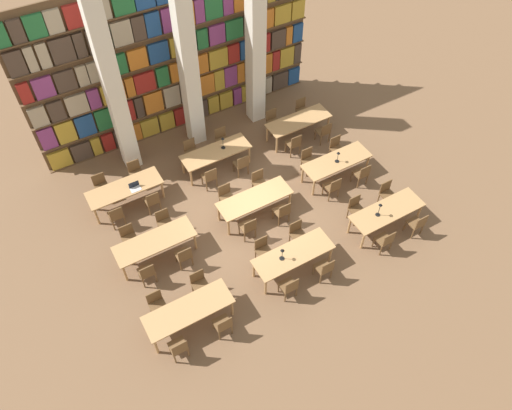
% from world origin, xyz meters
% --- Properties ---
extents(ground_plane, '(40.00, 40.00, 0.00)m').
position_xyz_m(ground_plane, '(0.00, 0.00, 0.00)').
color(ground_plane, brown).
extents(bookshelf_bank, '(9.89, 0.35, 5.50)m').
position_xyz_m(bookshelf_bank, '(0.03, 4.97, 2.66)').
color(bookshelf_bank, brown).
rests_on(bookshelf_bank, ground_plane).
extents(pillar_left, '(0.51, 0.51, 6.00)m').
position_xyz_m(pillar_left, '(-2.40, 3.95, 3.00)').
color(pillar_left, silver).
rests_on(pillar_left, ground_plane).
extents(pillar_center, '(0.51, 0.51, 6.00)m').
position_xyz_m(pillar_center, '(0.00, 3.95, 3.00)').
color(pillar_center, silver).
rests_on(pillar_center, ground_plane).
extents(pillar_right, '(0.51, 0.51, 6.00)m').
position_xyz_m(pillar_right, '(2.40, 3.95, 3.00)').
color(pillar_right, silver).
rests_on(pillar_right, ground_plane).
extents(reading_table_0, '(2.29, 0.80, 0.74)m').
position_xyz_m(reading_table_0, '(-3.21, -2.39, 0.66)').
color(reading_table_0, tan).
rests_on(reading_table_0, ground_plane).
extents(chair_0, '(0.42, 0.40, 0.88)m').
position_xyz_m(chair_0, '(-3.82, -3.08, 0.48)').
color(chair_0, brown).
rests_on(chair_0, ground_plane).
extents(chair_1, '(0.42, 0.40, 0.88)m').
position_xyz_m(chair_1, '(-3.82, -1.71, 0.48)').
color(chair_1, brown).
rests_on(chair_1, ground_plane).
extents(chair_2, '(0.42, 0.40, 0.88)m').
position_xyz_m(chair_2, '(-2.59, -3.08, 0.48)').
color(chair_2, brown).
rests_on(chair_2, ground_plane).
extents(chair_3, '(0.42, 0.40, 0.88)m').
position_xyz_m(chair_3, '(-2.59, -1.71, 0.48)').
color(chair_3, brown).
rests_on(chair_3, ground_plane).
extents(reading_table_1, '(2.29, 0.80, 0.74)m').
position_xyz_m(reading_table_1, '(-0.01, -2.30, 0.66)').
color(reading_table_1, tan).
rests_on(reading_table_1, ground_plane).
extents(chair_4, '(0.42, 0.40, 0.88)m').
position_xyz_m(chair_4, '(-0.57, -2.98, 0.48)').
color(chair_4, brown).
rests_on(chair_4, ground_plane).
extents(chair_5, '(0.42, 0.40, 0.88)m').
position_xyz_m(chair_5, '(-0.57, -1.61, 0.48)').
color(chair_5, brown).
rests_on(chair_5, ground_plane).
extents(chair_6, '(0.42, 0.40, 0.88)m').
position_xyz_m(chair_6, '(0.58, -2.98, 0.48)').
color(chair_6, brown).
rests_on(chair_6, ground_plane).
extents(chair_7, '(0.42, 0.40, 0.88)m').
position_xyz_m(chair_7, '(0.58, -1.61, 0.48)').
color(chair_7, brown).
rests_on(chair_7, ground_plane).
extents(desk_lamp_0, '(0.14, 0.14, 0.44)m').
position_xyz_m(desk_lamp_0, '(-0.37, -2.27, 1.03)').
color(desk_lamp_0, black).
rests_on(desk_lamp_0, reading_table_1).
extents(reading_table_2, '(2.29, 0.80, 0.74)m').
position_xyz_m(reading_table_2, '(3.20, -2.39, 0.66)').
color(reading_table_2, tan).
rests_on(reading_table_2, ground_plane).
extents(chair_8, '(0.42, 0.40, 0.88)m').
position_xyz_m(chair_8, '(2.62, -3.07, 0.48)').
color(chair_8, brown).
rests_on(chair_8, ground_plane).
extents(chair_9, '(0.42, 0.40, 0.88)m').
position_xyz_m(chair_9, '(2.62, -1.70, 0.48)').
color(chair_9, brown).
rests_on(chair_9, ground_plane).
extents(chair_10, '(0.42, 0.40, 0.88)m').
position_xyz_m(chair_10, '(3.81, -3.07, 0.48)').
color(chair_10, brown).
rests_on(chair_10, ground_plane).
extents(chair_11, '(0.42, 0.40, 0.88)m').
position_xyz_m(chair_11, '(3.81, -1.70, 0.48)').
color(chair_11, brown).
rests_on(chair_11, ground_plane).
extents(desk_lamp_1, '(0.14, 0.14, 0.50)m').
position_xyz_m(desk_lamp_1, '(2.84, -2.38, 1.08)').
color(desk_lamp_1, black).
rests_on(desk_lamp_1, reading_table_2).
extents(reading_table_3, '(2.29, 0.80, 0.74)m').
position_xyz_m(reading_table_3, '(-3.13, 0.00, 0.66)').
color(reading_table_3, tan).
rests_on(reading_table_3, ground_plane).
extents(chair_12, '(0.42, 0.40, 0.88)m').
position_xyz_m(chair_12, '(-3.68, -0.68, 0.48)').
color(chair_12, brown).
rests_on(chair_12, ground_plane).
extents(chair_13, '(0.42, 0.40, 0.88)m').
position_xyz_m(chair_13, '(-3.68, 0.69, 0.48)').
color(chair_13, brown).
rests_on(chair_13, ground_plane).
extents(chair_14, '(0.42, 0.40, 0.88)m').
position_xyz_m(chair_14, '(-2.57, -0.68, 0.48)').
color(chair_14, brown).
rests_on(chair_14, ground_plane).
extents(chair_15, '(0.42, 0.40, 0.88)m').
position_xyz_m(chair_15, '(-2.57, 0.69, 0.48)').
color(chair_15, brown).
rests_on(chair_15, ground_plane).
extents(reading_table_4, '(2.29, 0.80, 0.74)m').
position_xyz_m(reading_table_4, '(0.07, -0.03, 0.66)').
color(reading_table_4, tan).
rests_on(reading_table_4, ground_plane).
extents(chair_16, '(0.42, 0.40, 0.88)m').
position_xyz_m(chair_16, '(-0.54, -0.71, 0.48)').
color(chair_16, brown).
rests_on(chair_16, ground_plane).
extents(chair_17, '(0.42, 0.40, 0.88)m').
position_xyz_m(chair_17, '(-0.54, 0.66, 0.48)').
color(chair_17, brown).
rests_on(chair_17, ground_plane).
extents(chair_18, '(0.42, 0.40, 0.88)m').
position_xyz_m(chair_18, '(0.64, -0.71, 0.48)').
color(chair_18, brown).
rests_on(chair_18, ground_plane).
extents(chair_19, '(0.42, 0.40, 0.88)m').
position_xyz_m(chair_19, '(0.64, 0.66, 0.48)').
color(chair_19, brown).
rests_on(chair_19, ground_plane).
extents(reading_table_5, '(2.29, 0.80, 0.74)m').
position_xyz_m(reading_table_5, '(3.13, 0.03, 0.66)').
color(reading_table_5, tan).
rests_on(reading_table_5, ground_plane).
extents(chair_20, '(0.42, 0.40, 0.88)m').
position_xyz_m(chair_20, '(2.52, -0.66, 0.48)').
color(chair_20, brown).
rests_on(chair_20, ground_plane).
extents(chair_21, '(0.42, 0.40, 0.88)m').
position_xyz_m(chair_21, '(2.52, 0.71, 0.48)').
color(chair_21, brown).
rests_on(chair_21, ground_plane).
extents(chair_22, '(0.42, 0.40, 0.88)m').
position_xyz_m(chair_22, '(3.65, -0.66, 0.48)').
color(chair_22, brown).
rests_on(chair_22, ground_plane).
extents(chair_23, '(0.42, 0.40, 0.88)m').
position_xyz_m(chair_23, '(3.65, 0.71, 0.48)').
color(chair_23, brown).
rests_on(chair_23, ground_plane).
extents(desk_lamp_2, '(0.14, 0.14, 0.42)m').
position_xyz_m(desk_lamp_2, '(3.11, -0.01, 1.02)').
color(desk_lamp_2, black).
rests_on(desk_lamp_2, reading_table_5).
extents(reading_table_6, '(2.29, 0.80, 0.74)m').
position_xyz_m(reading_table_6, '(-3.16, 2.31, 0.66)').
color(reading_table_6, tan).
rests_on(reading_table_6, ground_plane).
extents(chair_24, '(0.42, 0.40, 0.88)m').
position_xyz_m(chair_24, '(-3.72, 1.63, 0.48)').
color(chair_24, brown).
rests_on(chair_24, ground_plane).
extents(chair_25, '(0.42, 0.40, 0.88)m').
position_xyz_m(chair_25, '(-3.72, 3.00, 0.48)').
color(chair_25, brown).
rests_on(chair_25, ground_plane).
extents(chair_26, '(0.42, 0.40, 0.88)m').
position_xyz_m(chair_26, '(-2.56, 1.63, 0.48)').
color(chair_26, brown).
rests_on(chair_26, ground_plane).
extents(chair_27, '(0.42, 0.40, 0.88)m').
position_xyz_m(chair_27, '(-2.56, 3.00, 0.48)').
color(chair_27, brown).
rests_on(chair_27, ground_plane).
extents(laptop, '(0.32, 0.22, 0.21)m').
position_xyz_m(laptop, '(-2.88, 2.11, 0.78)').
color(laptop, silver).
rests_on(laptop, reading_table_6).
extents(reading_table_7, '(2.29, 0.80, 0.74)m').
position_xyz_m(reading_table_7, '(-0.03, 2.33, 0.66)').
color(reading_table_7, tan).
rests_on(reading_table_7, ground_plane).
extents(chair_28, '(0.42, 0.40, 0.88)m').
position_xyz_m(chair_28, '(-0.61, 1.64, 0.48)').
color(chair_28, brown).
rests_on(chair_28, ground_plane).
extents(chair_29, '(0.42, 0.40, 0.88)m').
position_xyz_m(chair_29, '(-0.61, 3.01, 0.48)').
color(chair_29, brown).
rests_on(chair_29, ground_plane).
extents(chair_30, '(0.42, 0.40, 0.88)m').
position_xyz_m(chair_30, '(0.54, 1.64, 0.48)').
color(chair_30, brown).
rests_on(chair_30, ground_plane).
extents(chair_31, '(0.42, 0.40, 0.88)m').
position_xyz_m(chair_31, '(0.54, 3.01, 0.48)').
color(chair_31, brown).
rests_on(chair_31, ground_plane).
extents(desk_lamp_3, '(0.14, 0.14, 0.46)m').
position_xyz_m(desk_lamp_3, '(0.26, 2.35, 1.05)').
color(desk_lamp_3, black).
rests_on(desk_lamp_3, reading_table_7).
extents(reading_table_8, '(2.29, 0.80, 0.74)m').
position_xyz_m(reading_table_8, '(3.14, 2.28, 0.66)').
color(reading_table_8, tan).
rests_on(reading_table_8, ground_plane).
extents(chair_32, '(0.42, 0.40, 0.88)m').
position_xyz_m(chair_32, '(2.53, 1.59, 0.48)').
color(chair_32, brown).
rests_on(chair_32, ground_plane).
extents(chair_33, '(0.42, 0.40, 0.88)m').
position_xyz_m(chair_33, '(2.53, 2.96, 0.48)').
color(chair_33, brown).
rests_on(chair_33, ground_plane).
extents(chair_34, '(0.42, 0.40, 0.88)m').
position_xyz_m(chair_34, '(3.76, 1.59, 0.48)').
color(chair_34, brown).
rests_on(chair_34, ground_plane).
extents(chair_35, '(0.42, 0.40, 0.88)m').
position_xyz_m(chair_35, '(3.76, 2.96, 0.48)').
color(chair_35, brown).
rests_on(chair_35, ground_plane).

